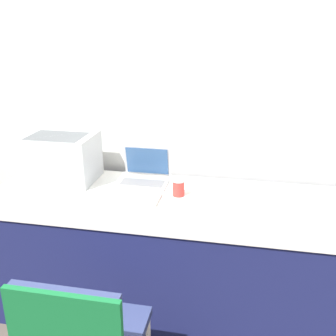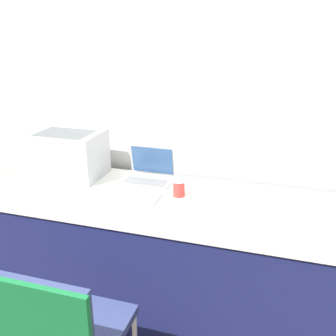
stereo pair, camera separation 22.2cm
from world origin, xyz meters
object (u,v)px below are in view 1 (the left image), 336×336
Objects in this scene: external_keyboard at (127,197)px; printer at (61,156)px; coffee_cup at (178,188)px; laptop_left at (144,175)px.

printer is at bearing 157.30° from external_keyboard.
coffee_cup is at bearing -7.50° from printer.
external_keyboard is (0.50, -0.21, -0.15)m from printer.
printer is 4.37× the size of coffee_cup.
printer reaches higher than laptop_left.
external_keyboard is at bearing -159.45° from coffee_cup.
laptop_left is at bearing 6.35° from printer.
external_keyboard is at bearing -97.22° from laptop_left.
printer is at bearing 172.50° from coffee_cup.
laptop_left is (0.53, 0.06, -0.11)m from printer.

